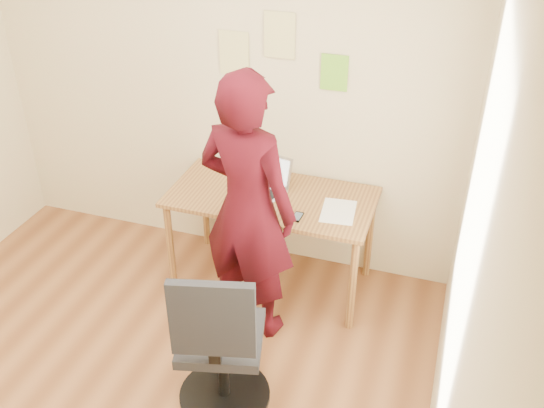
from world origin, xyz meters
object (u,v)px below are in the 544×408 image
(office_chair, at_px, (220,351))
(desk, at_px, (272,206))
(laptop, at_px, (264,183))
(person, at_px, (248,209))
(phone, at_px, (297,217))

(office_chair, bearing_deg, desk, 80.39)
(laptop, distance_m, person, 0.52)
(phone, relative_size, office_chair, 0.11)
(laptop, height_order, phone, laptop)
(desk, distance_m, person, 0.51)
(desk, bearing_deg, office_chair, -85.37)
(office_chair, height_order, person, person)
(phone, height_order, office_chair, office_chair)
(desk, xyz_separation_m, person, (-0.01, -0.45, 0.24))
(phone, height_order, person, person)
(desk, xyz_separation_m, office_chair, (0.10, -1.18, -0.21))
(person, bearing_deg, phone, -124.92)
(office_chair, bearing_deg, person, 83.65)
(person, bearing_deg, office_chair, 109.69)
(person, bearing_deg, desk, -78.99)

